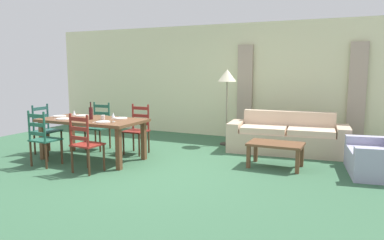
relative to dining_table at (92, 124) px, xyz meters
The scene contains 28 objects.
ground_plane 1.44m from the dining_table, ahead, with size 9.60×9.60×0.02m, color #366243.
wall_far 3.54m from the dining_table, 68.57° to the left, with size 9.60×0.16×2.70m, color beige.
curtain_panel_left 3.68m from the dining_table, 58.03° to the left, with size 0.35×0.08×2.20m, color tan.
curtain_panel_right 5.34m from the dining_table, 35.55° to the left, with size 0.35×0.08×2.20m, color tan.
dining_table is the anchor object (origin of this frame).
dining_chair_near_left 0.87m from the dining_table, 122.53° to the right, with size 0.43×0.41×0.96m.
dining_chair_near_right 0.89m from the dining_table, 57.73° to the right, with size 0.45×0.43×0.96m.
dining_chair_far_left 0.90m from the dining_table, 121.98° to the left, with size 0.44×0.42×0.96m.
dining_chair_far_right 0.91m from the dining_table, 58.48° to the left, with size 0.42×0.40×0.96m.
dining_chair_head_west 1.18m from the dining_table, behind, with size 0.41×0.42×0.96m.
dinner_plate_near_left 0.52m from the dining_table, 150.95° to the right, with size 0.24×0.24×0.02m, color white.
fork_near_left 0.66m from the dining_table, 157.38° to the right, with size 0.02×0.17×0.01m, color silver.
dinner_plate_near_right 0.52m from the dining_table, 29.05° to the right, with size 0.24×0.24×0.02m, color white.
fork_near_right 0.40m from the dining_table, 39.81° to the right, with size 0.02×0.17×0.01m, color silver.
dinner_plate_far_left 0.52m from the dining_table, 150.95° to the left, with size 0.24×0.24×0.02m, color white.
fork_far_left 0.66m from the dining_table, 157.38° to the left, with size 0.02×0.17×0.01m, color silver.
dinner_plate_far_right 0.52m from the dining_table, 29.05° to the left, with size 0.24×0.24×0.02m, color white.
fork_far_right 0.40m from the dining_table, 39.81° to the left, with size 0.02×0.17×0.01m, color silver.
dinner_plate_head_west 0.79m from the dining_table, behind, with size 0.24×0.24×0.02m, color white.
fork_head_west 0.93m from the dining_table, behind, with size 0.02×0.17×0.01m, color silver.
wine_bottle 0.21m from the dining_table, 67.40° to the right, with size 0.07×0.07×0.32m.
wine_glass_near_left 0.38m from the dining_table, 155.41° to the right, with size 0.06×0.06×0.16m.
wine_glass_near_right 0.63m from the dining_table, 13.34° to the right, with size 0.06×0.06×0.16m.
coffee_cup_primary 0.30m from the dining_table, ahead, with size 0.07×0.07×0.09m, color beige.
couch 3.77m from the dining_table, 33.59° to the left, with size 2.35×1.04×0.80m.
coffee_table 3.28m from the dining_table, 15.27° to the left, with size 0.90×0.56×0.42m.
armchair_upholstered 4.90m from the dining_table, 13.29° to the left, with size 0.97×1.27×0.72m.
standing_lamp 2.97m from the dining_table, 51.74° to the left, with size 0.40×0.40×1.64m.
Camera 1 is at (3.13, -5.12, 1.67)m, focal length 34.17 mm.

